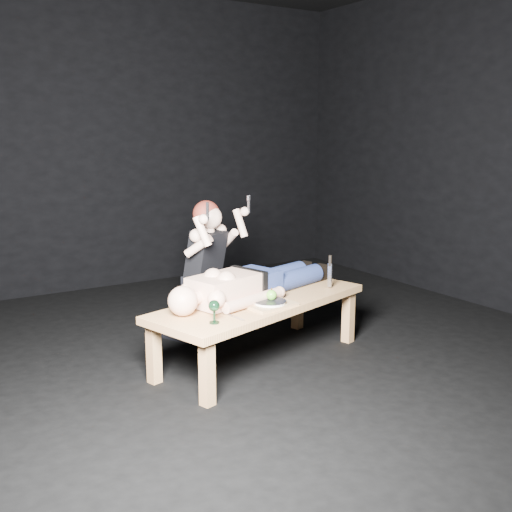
% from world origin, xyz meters
% --- Properties ---
extents(ground, '(5.00, 5.00, 0.00)m').
position_xyz_m(ground, '(0.00, 0.00, 0.00)').
color(ground, black).
rests_on(ground, ground).
extents(back_wall, '(5.00, 0.00, 5.00)m').
position_xyz_m(back_wall, '(0.00, 2.50, 1.50)').
color(back_wall, black).
rests_on(back_wall, ground).
extents(table, '(1.76, 1.05, 0.45)m').
position_xyz_m(table, '(-0.01, -0.14, 0.23)').
color(table, tan).
rests_on(table, ground).
extents(lying_man, '(1.62, 0.88, 0.25)m').
position_xyz_m(lying_man, '(0.01, -0.03, 0.57)').
color(lying_man, '#D9A488').
rests_on(lying_man, table).
extents(kneeling_woman, '(0.83, 0.86, 1.13)m').
position_xyz_m(kneeling_woman, '(-0.18, 0.46, 0.57)').
color(kneeling_woman, black).
rests_on(kneeling_woman, ground).
extents(serving_tray, '(0.36, 0.28, 0.02)m').
position_xyz_m(serving_tray, '(-0.05, -0.31, 0.46)').
color(serving_tray, '#A98453').
rests_on(serving_tray, table).
extents(plate, '(0.25, 0.25, 0.02)m').
position_xyz_m(plate, '(-0.05, -0.31, 0.48)').
color(plate, white).
rests_on(plate, serving_tray).
extents(apple, '(0.07, 0.07, 0.07)m').
position_xyz_m(apple, '(-0.03, -0.30, 0.52)').
color(apple, '#59A127').
rests_on(apple, plate).
extents(goblet, '(0.09, 0.09, 0.15)m').
position_xyz_m(goblet, '(-0.54, -0.44, 0.52)').
color(goblet, black).
rests_on(goblet, table).
extents(fork_flat, '(0.04, 0.18, 0.01)m').
position_xyz_m(fork_flat, '(-0.37, -0.41, 0.45)').
color(fork_flat, '#B2B2B7').
rests_on(fork_flat, table).
extents(knife_flat, '(0.04, 0.18, 0.01)m').
position_xyz_m(knife_flat, '(0.05, -0.29, 0.45)').
color(knife_flat, '#B2B2B7').
rests_on(knife_flat, table).
extents(spoon_flat, '(0.17, 0.07, 0.01)m').
position_xyz_m(spoon_flat, '(0.06, -0.20, 0.45)').
color(spoon_flat, '#B2B2B7').
rests_on(spoon_flat, table).
extents(carving_knife, '(0.04, 0.04, 0.25)m').
position_xyz_m(carving_knife, '(0.60, -0.15, 0.58)').
color(carving_knife, '#B2B2B7').
rests_on(carving_knife, table).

